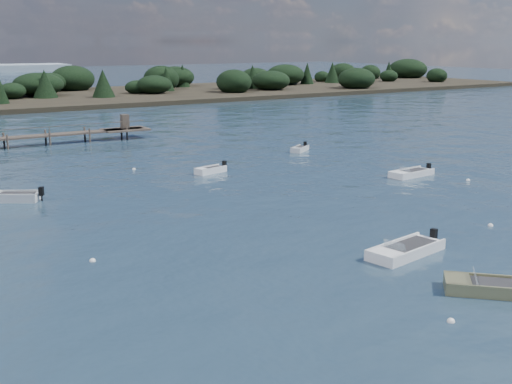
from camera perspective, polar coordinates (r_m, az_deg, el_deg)
ground at (r=84.48m, az=-17.02°, el=5.39°), size 400.00×400.00×0.00m
dinghy_mid_white_a at (r=34.00m, az=13.15°, el=-5.20°), size 5.09×2.51×1.17m
tender_far_grey at (r=47.13m, az=-20.78°, el=-0.54°), size 3.76×2.99×1.25m
dinghy_mid_white_b at (r=53.79m, az=13.64°, el=1.54°), size 4.42×1.89×1.08m
tender_far_white at (r=53.63m, az=-4.05°, el=1.86°), size 3.14×1.69×1.05m
tender_far_grey_b at (r=64.27m, az=3.92°, el=3.75°), size 2.82×2.28×1.00m
dinghy_near_olive at (r=30.16m, az=20.70°, el=-8.13°), size 4.41×4.39×1.19m
buoy_a at (r=26.73m, az=16.93°, el=-10.99°), size 0.32×0.32×0.32m
buoy_b at (r=40.64m, az=20.12°, el=-2.86°), size 0.32×0.32×0.32m
buoy_c at (r=33.23m, az=-14.33°, el=-5.98°), size 0.32×0.32×0.32m
buoy_d at (r=53.27m, az=18.33°, el=0.97°), size 0.32×0.32×0.32m
buoy_e at (r=55.92m, az=-10.79°, el=1.97°), size 0.32×0.32×0.32m
far_headland at (r=129.99m, az=-11.24°, el=9.14°), size 190.00×40.00×5.80m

